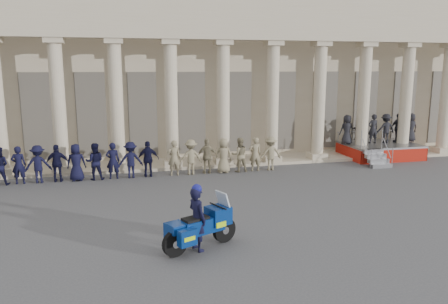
% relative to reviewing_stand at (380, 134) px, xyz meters
% --- Properties ---
extents(ground, '(90.00, 90.00, 0.00)m').
position_rel_reviewing_stand_xyz_m(ground, '(-10.29, -8.09, -1.34)').
color(ground, '#424245').
rests_on(ground, ground).
extents(building, '(40.00, 12.50, 9.00)m').
position_rel_reviewing_stand_xyz_m(building, '(-10.29, 6.66, 3.18)').
color(building, tan).
rests_on(building, ground).
extents(officer_rank, '(17.93, 0.63, 1.67)m').
position_rel_reviewing_stand_xyz_m(officer_rank, '(-15.44, -1.53, -0.51)').
color(officer_rank, black).
rests_on(officer_rank, ground).
extents(reviewing_stand, '(4.80, 3.87, 2.43)m').
position_rel_reviewing_stand_xyz_m(reviewing_stand, '(0.00, 0.00, 0.00)').
color(reviewing_stand, gray).
rests_on(reviewing_stand, ground).
extents(motorcycle, '(2.23, 1.43, 1.53)m').
position_rel_reviewing_stand_xyz_m(motorcycle, '(-11.95, -10.14, -0.68)').
color(motorcycle, black).
rests_on(motorcycle, ground).
extents(rider, '(0.66, 0.77, 1.88)m').
position_rel_reviewing_stand_xyz_m(rider, '(-12.07, -10.20, -0.41)').
color(rider, black).
rests_on(rider, ground).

